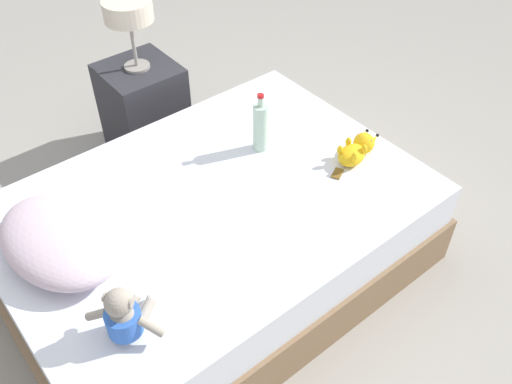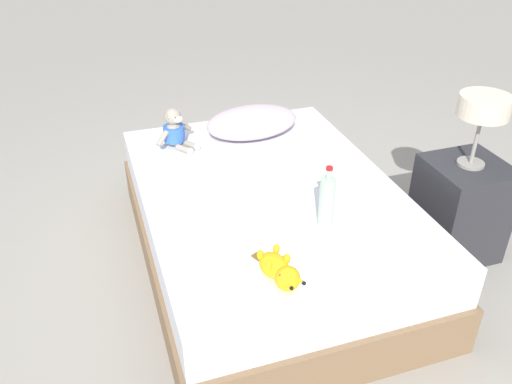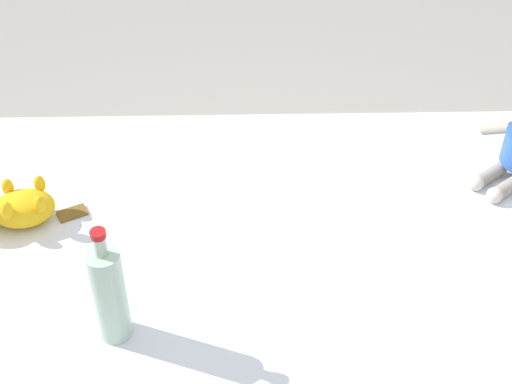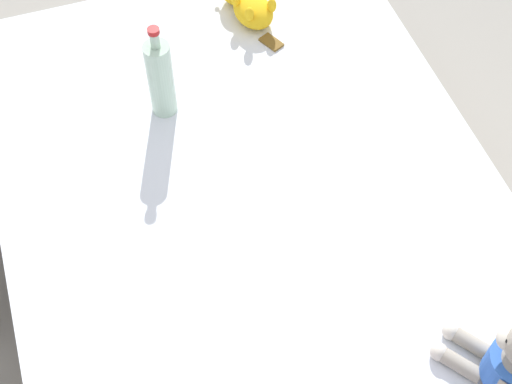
{
  "view_description": "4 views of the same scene",
  "coord_description": "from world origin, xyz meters",
  "px_view_note": "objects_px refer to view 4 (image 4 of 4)",
  "views": [
    {
      "loc": [
        -1.46,
        0.94,
        2.12
      ],
      "look_at": [
        -0.18,
        -0.09,
        0.59
      ],
      "focal_mm": 38.95,
      "sensor_mm": 36.0,
      "label": 1
    },
    {
      "loc": [
        -0.8,
        -2.2,
        1.9
      ],
      "look_at": [
        -0.11,
        -0.12,
        0.54
      ],
      "focal_mm": 37.42,
      "sensor_mm": 36.0,
      "label": 2
    },
    {
      "loc": [
        1.18,
        -0.11,
        1.79
      ],
      "look_at": [
        -0.2,
        -0.08,
        0.57
      ],
      "focal_mm": 54.71,
      "sensor_mm": 36.0,
      "label": 3
    },
    {
      "loc": [
        0.34,
        1.0,
        2.05
      ],
      "look_at": [
        0.0,
        0.0,
        0.52
      ],
      "focal_mm": 52.09,
      "sensor_mm": 36.0,
      "label": 4
    }
  ],
  "objects_px": {
    "glass_bottle": "(161,78)",
    "plush_monkey": "(511,361)",
    "bed": "(256,250)",
    "plush_yellow_creature": "(246,1)"
  },
  "relations": [
    {
      "from": "glass_bottle",
      "to": "plush_monkey",
      "type": "bearing_deg",
      "value": 116.72
    },
    {
      "from": "plush_yellow_creature",
      "to": "glass_bottle",
      "type": "relative_size",
      "value": 1.11
    },
    {
      "from": "plush_monkey",
      "to": "glass_bottle",
      "type": "bearing_deg",
      "value": -63.28
    },
    {
      "from": "plush_monkey",
      "to": "plush_yellow_creature",
      "type": "xyz_separation_m",
      "value": [
        0.16,
        -1.29,
        -0.05
      ]
    },
    {
      "from": "bed",
      "to": "plush_monkey",
      "type": "relative_size",
      "value": 7.24
    },
    {
      "from": "plush_monkey",
      "to": "plush_yellow_creature",
      "type": "distance_m",
      "value": 1.3
    },
    {
      "from": "plush_yellow_creature",
      "to": "glass_bottle",
      "type": "bearing_deg",
      "value": 41.65
    },
    {
      "from": "plush_yellow_creature",
      "to": "glass_bottle",
      "type": "height_order",
      "value": "glass_bottle"
    },
    {
      "from": "bed",
      "to": "plush_yellow_creature",
      "type": "bearing_deg",
      "value": -106.14
    },
    {
      "from": "bed",
      "to": "glass_bottle",
      "type": "distance_m",
      "value": 0.55
    }
  ]
}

